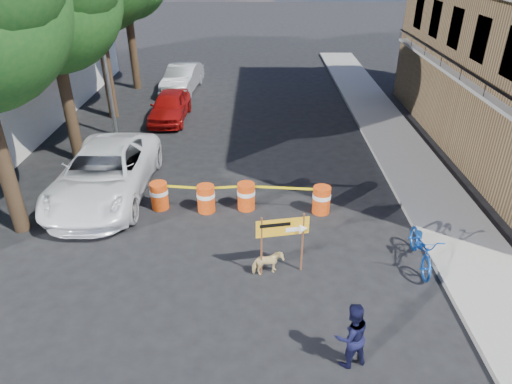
{
  "coord_description": "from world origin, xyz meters",
  "views": [
    {
      "loc": [
        0.31,
        -9.48,
        7.66
      ],
      "look_at": [
        0.26,
        2.0,
        1.3
      ],
      "focal_mm": 32.0,
      "sensor_mm": 36.0,
      "label": 1
    }
  ],
  "objects_px": {
    "bicycle": "(425,232)",
    "sedan_silver": "(183,78)",
    "pedestrian": "(351,335)",
    "dog": "(268,263)",
    "suv_white": "(105,173)",
    "barrel_far_left": "(159,195)",
    "sedan_red": "(170,106)",
    "barrel_mid_left": "(206,198)",
    "detour_sign": "(289,231)",
    "barrel_far_right": "(321,199)",
    "barrel_mid_right": "(246,196)"
  },
  "relations": [
    {
      "from": "barrel_mid_right",
      "to": "detour_sign",
      "type": "height_order",
      "value": "detour_sign"
    },
    {
      "from": "barrel_mid_right",
      "to": "barrel_far_right",
      "type": "height_order",
      "value": "same"
    },
    {
      "from": "barrel_mid_left",
      "to": "barrel_mid_right",
      "type": "relative_size",
      "value": 1.0
    },
    {
      "from": "bicycle",
      "to": "sedan_silver",
      "type": "relative_size",
      "value": 0.46
    },
    {
      "from": "detour_sign",
      "to": "sedan_silver",
      "type": "bearing_deg",
      "value": 96.7
    },
    {
      "from": "barrel_far_right",
      "to": "suv_white",
      "type": "relative_size",
      "value": 0.15
    },
    {
      "from": "pedestrian",
      "to": "dog",
      "type": "distance_m",
      "value": 3.3
    },
    {
      "from": "barrel_mid_left",
      "to": "bicycle",
      "type": "height_order",
      "value": "bicycle"
    },
    {
      "from": "barrel_mid_right",
      "to": "sedan_red",
      "type": "bearing_deg",
      "value": 114.76
    },
    {
      "from": "barrel_mid_right",
      "to": "barrel_far_right",
      "type": "distance_m",
      "value": 2.4
    },
    {
      "from": "detour_sign",
      "to": "sedan_silver",
      "type": "relative_size",
      "value": 0.39
    },
    {
      "from": "barrel_far_right",
      "to": "sedan_red",
      "type": "bearing_deg",
      "value": 126.03
    },
    {
      "from": "bicycle",
      "to": "sedan_red",
      "type": "bearing_deg",
      "value": 131.49
    },
    {
      "from": "barrel_far_left",
      "to": "sedan_silver",
      "type": "xyz_separation_m",
      "value": [
        -1.16,
        13.24,
        0.27
      ]
    },
    {
      "from": "pedestrian",
      "to": "dog",
      "type": "bearing_deg",
      "value": -79.32
    },
    {
      "from": "dog",
      "to": "bicycle",
      "type": "bearing_deg",
      "value": -100.83
    },
    {
      "from": "barrel_far_right",
      "to": "sedan_red",
      "type": "xyz_separation_m",
      "value": [
        -6.25,
        8.59,
        0.22
      ]
    },
    {
      "from": "dog",
      "to": "sedan_red",
      "type": "height_order",
      "value": "sedan_red"
    },
    {
      "from": "suv_white",
      "to": "sedan_red",
      "type": "height_order",
      "value": "suv_white"
    },
    {
      "from": "pedestrian",
      "to": "suv_white",
      "type": "xyz_separation_m",
      "value": [
        -6.98,
        7.0,
        0.08
      ]
    },
    {
      "from": "suv_white",
      "to": "barrel_far_left",
      "type": "bearing_deg",
      "value": -22.61
    },
    {
      "from": "barrel_far_left",
      "to": "suv_white",
      "type": "height_order",
      "value": "suv_white"
    },
    {
      "from": "bicycle",
      "to": "sedan_silver",
      "type": "distance_m",
      "value": 18.32
    },
    {
      "from": "barrel_mid_right",
      "to": "bicycle",
      "type": "distance_m",
      "value": 5.54
    },
    {
      "from": "barrel_mid_left",
      "to": "sedan_red",
      "type": "height_order",
      "value": "sedan_red"
    },
    {
      "from": "barrel_far_left",
      "to": "bicycle",
      "type": "relative_size",
      "value": 0.44
    },
    {
      "from": "barrel_far_right",
      "to": "barrel_mid_left",
      "type": "bearing_deg",
      "value": 179.01
    },
    {
      "from": "barrel_mid_right",
      "to": "dog",
      "type": "xyz_separation_m",
      "value": [
        0.63,
        -3.32,
        -0.13
      ]
    },
    {
      "from": "dog",
      "to": "sedan_silver",
      "type": "distance_m",
      "value": 17.22
    },
    {
      "from": "barrel_mid_left",
      "to": "suv_white",
      "type": "relative_size",
      "value": 0.15
    },
    {
      "from": "barrel_far_left",
      "to": "dog",
      "type": "xyz_separation_m",
      "value": [
        3.43,
        -3.35,
        -0.13
      ]
    },
    {
      "from": "barrel_far_left",
      "to": "bicycle",
      "type": "distance_m",
      "value": 8.07
    },
    {
      "from": "detour_sign",
      "to": "barrel_far_left",
      "type": "bearing_deg",
      "value": 130.05
    },
    {
      "from": "barrel_far_left",
      "to": "sedan_silver",
      "type": "bearing_deg",
      "value": 95.03
    },
    {
      "from": "pedestrian",
      "to": "barrel_far_left",
      "type": "bearing_deg",
      "value": -69.67
    },
    {
      "from": "barrel_far_left",
      "to": "barrel_mid_right",
      "type": "height_order",
      "value": "same"
    },
    {
      "from": "barrel_mid_left",
      "to": "barrel_far_right",
      "type": "relative_size",
      "value": 1.0
    },
    {
      "from": "barrel_mid_right",
      "to": "detour_sign",
      "type": "bearing_deg",
      "value": -70.23
    },
    {
      "from": "barrel_far_right",
      "to": "suv_white",
      "type": "height_order",
      "value": "suv_white"
    },
    {
      "from": "barrel_far_left",
      "to": "barrel_mid_left",
      "type": "relative_size",
      "value": 1.0
    },
    {
      "from": "barrel_mid_right",
      "to": "dog",
      "type": "bearing_deg",
      "value": -79.21
    },
    {
      "from": "barrel_mid_left",
      "to": "sedan_red",
      "type": "bearing_deg",
      "value": 106.87
    },
    {
      "from": "detour_sign",
      "to": "suv_white",
      "type": "height_order",
      "value": "detour_sign"
    },
    {
      "from": "pedestrian",
      "to": "sedan_red",
      "type": "relative_size",
      "value": 0.38
    },
    {
      "from": "barrel_mid_right",
      "to": "barrel_far_left",
      "type": "bearing_deg",
      "value": 179.45
    },
    {
      "from": "bicycle",
      "to": "barrel_mid_left",
      "type": "bearing_deg",
      "value": 159.84
    },
    {
      "from": "barrel_mid_right",
      "to": "suv_white",
      "type": "bearing_deg",
      "value": 170.02
    },
    {
      "from": "barrel_far_right",
      "to": "sedan_silver",
      "type": "height_order",
      "value": "sedan_silver"
    },
    {
      "from": "dog",
      "to": "sedan_red",
      "type": "bearing_deg",
      "value": 3.73
    },
    {
      "from": "barrel_mid_left",
      "to": "sedan_silver",
      "type": "bearing_deg",
      "value": 101.32
    }
  ]
}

